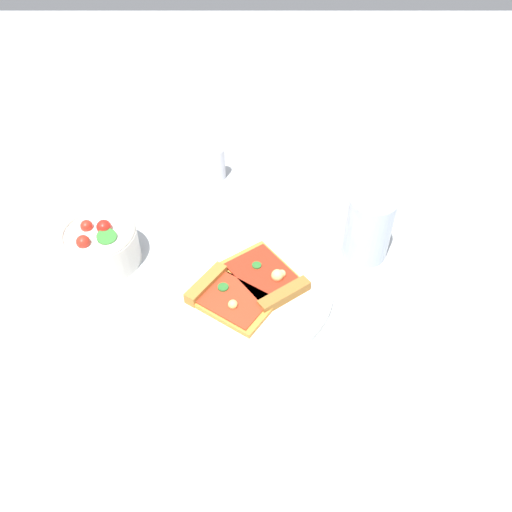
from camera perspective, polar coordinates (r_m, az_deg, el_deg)
name	(u,v)px	position (r m, az deg, el deg)	size (l,w,h in m)	color
ground_plane	(247,298)	(0.85, -0.95, -4.56)	(2.40, 2.40, 0.00)	#B2B7BC
plate	(248,289)	(0.85, -0.85, -3.58)	(0.28, 0.28, 0.01)	silver
pizza_slice_near	(227,296)	(0.82, -3.19, -4.37)	(0.15, 0.14, 0.02)	gold
pizza_slice_far	(269,279)	(0.85, 1.38, -2.51)	(0.15, 0.16, 0.03)	gold
salad_bowl	(101,245)	(0.92, -16.38, 1.19)	(0.13, 0.13, 0.08)	white
soda_glass	(369,229)	(0.90, 12.05, 2.91)	(0.08, 0.08, 0.12)	silver
paper_napkin	(375,410)	(0.75, 12.69, -15.89)	(0.14, 0.12, 0.00)	white
pepper_shaker	(218,161)	(1.06, -4.13, 10.18)	(0.03, 0.03, 0.08)	silver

